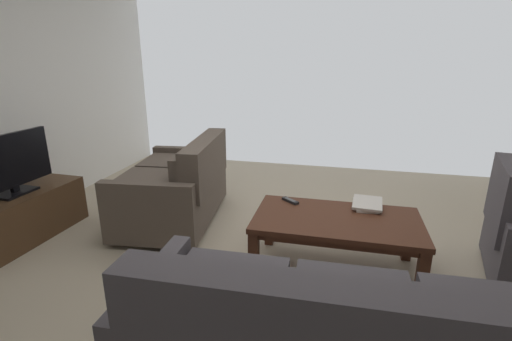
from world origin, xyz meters
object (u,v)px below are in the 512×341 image
at_px(flat_tv, 10,164).
at_px(coffee_table, 336,226).
at_px(loveseat_near, 178,186).
at_px(book_stack, 367,204).
at_px(tv_remote, 290,201).
at_px(tv_stand, 21,216).

bearing_deg(flat_tv, coffee_table, -177.31).
bearing_deg(loveseat_near, book_stack, 170.94).
relative_size(loveseat_near, coffee_table, 1.13).
xyz_separation_m(loveseat_near, book_stack, (-1.75, 0.28, 0.09)).
bearing_deg(flat_tv, book_stack, -172.30).
xyz_separation_m(coffee_table, flat_tv, (2.72, 0.13, 0.33)).
relative_size(coffee_table, book_stack, 3.83).
height_order(book_stack, tv_remote, book_stack).
distance_m(loveseat_near, flat_tv, 1.42).
bearing_deg(loveseat_near, flat_tv, 29.47).
bearing_deg(loveseat_near, coffee_table, 160.19).
bearing_deg(tv_stand, loveseat_near, -150.62).
height_order(coffee_table, tv_stand, coffee_table).
bearing_deg(tv_remote, loveseat_near, -15.81).
bearing_deg(coffee_table, flat_tv, 2.69).
distance_m(loveseat_near, coffee_table, 1.62).
distance_m(book_stack, tv_remote, 0.60).
distance_m(loveseat_near, book_stack, 1.77).
bearing_deg(tv_remote, coffee_table, 149.35).
relative_size(coffee_table, tv_stand, 1.08).
bearing_deg(loveseat_near, tv_stand, 29.38).
height_order(coffee_table, tv_remote, tv_remote).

